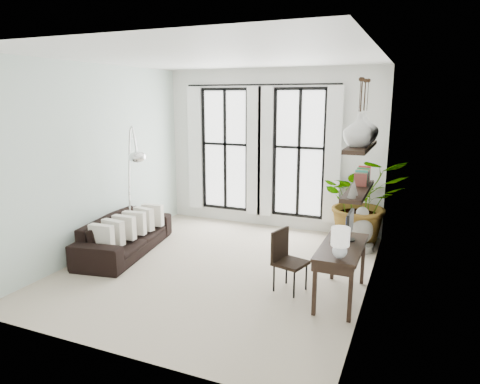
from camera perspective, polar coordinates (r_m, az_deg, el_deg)
The scene contains 16 objects.
floor at distance 6.87m, azimuth -2.92°, elevation -10.11°, with size 5.00×5.00×0.00m, color #BCAB95.
ceiling at distance 6.36m, azimuth -3.25°, elevation 17.55°, with size 5.00×5.00×0.00m, color white.
wall_left at distance 7.67m, azimuth -18.43°, elevation 4.08°, with size 5.00×5.00×0.00m, color silver.
wall_right at distance 5.82m, azimuth 17.31°, elevation 1.63°, with size 5.00×5.00×0.00m, color white.
wall_back at distance 8.72m, azimuth 4.13°, elevation 5.65°, with size 4.50×4.50×0.00m, color white.
windows at distance 8.72m, azimuth 2.73°, elevation 5.40°, with size 3.26×0.13×2.65m.
wall_shelves at distance 5.55m, azimuth 15.67°, elevation 2.57°, with size 0.25×1.30×0.60m.
sofa at distance 7.70m, azimuth -15.05°, elevation -5.51°, with size 2.16×0.84×0.63m, color black.
throw_pillows at distance 7.58m, azimuth -14.53°, elevation -4.29°, with size 0.40×1.52×0.40m.
plant at distance 8.04m, azimuth 15.98°, elevation -1.16°, with size 1.45×1.26×1.61m, color #2D7228.
desk at distance 5.74m, azimuth 13.32°, elevation -7.54°, with size 0.54×1.27×1.14m.
desk_chair at distance 6.02m, azimuth 6.13°, elevation -8.51°, with size 0.50×0.50×0.86m.
arc_lamp at distance 7.48m, azimuth -14.17°, elevation 4.12°, with size 0.71×0.56×2.18m.
buddha at distance 7.79m, azimuth 15.86°, elevation -5.20°, with size 0.44×0.44×0.79m.
vase_a at distance 5.20m, azimuth 15.60°, elevation 7.92°, with size 0.37×0.37×0.38m, color white.
vase_b at distance 5.59m, azimuth 16.15°, elevation 8.18°, with size 0.37×0.37×0.38m, color white.
Camera 1 is at (2.77, -5.70, 2.65)m, focal length 32.00 mm.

